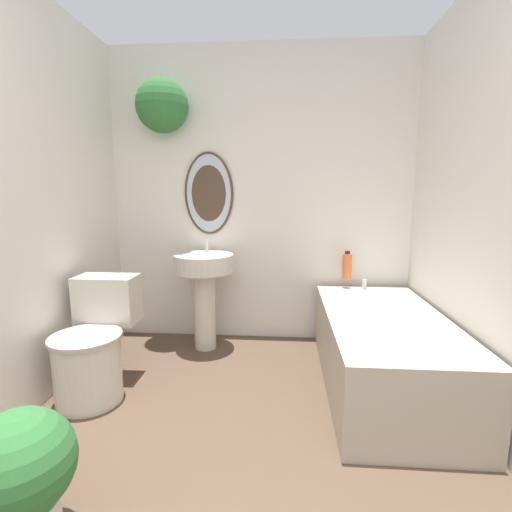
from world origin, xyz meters
TOP-DOWN VIEW (x-y plane):
  - wall_back at (-0.13, 2.70)m, footprint 2.57×0.41m
  - toilet at (-0.96, 1.69)m, footprint 0.41×0.62m
  - pedestal_sink at (-0.43, 2.42)m, footprint 0.47×0.47m
  - bathtub at (0.84, 1.91)m, footprint 0.73×1.47m
  - shampoo_bottle at (0.71, 2.58)m, footprint 0.07×0.07m
  - potted_plant at (-0.69, 0.68)m, footprint 0.37×0.37m

SIDE VIEW (x-z plane):
  - bathtub at x=0.84m, z-range -0.03..0.53m
  - potted_plant at x=-0.69m, z-range 0.04..0.55m
  - toilet at x=-0.96m, z-range -0.04..0.66m
  - pedestal_sink at x=-0.43m, z-range 0.12..0.98m
  - shampoo_bottle at x=0.71m, z-range 0.55..0.77m
  - wall_back at x=-0.13m, z-range 0.11..2.51m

